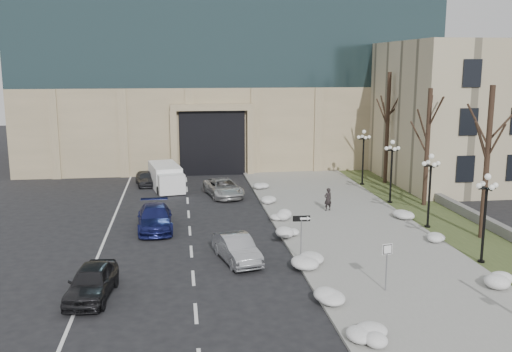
# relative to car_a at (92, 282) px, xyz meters

# --- Properties ---
(ground) EXTENTS (160.00, 160.00, 0.00)m
(ground) POSITION_rel_car_a_xyz_m (10.98, -4.23, -0.74)
(ground) COLOR black
(ground) RESTS_ON ground
(sidewalk) EXTENTS (9.00, 40.00, 0.12)m
(sidewalk) POSITION_rel_car_a_xyz_m (14.48, 9.77, -0.68)
(sidewalk) COLOR gray
(sidewalk) RESTS_ON ground
(curb) EXTENTS (0.30, 40.00, 0.14)m
(curb) POSITION_rel_car_a_xyz_m (9.98, 9.77, -0.67)
(curb) COLOR gray
(curb) RESTS_ON ground
(grass_strip) EXTENTS (4.00, 40.00, 0.10)m
(grass_strip) POSITION_rel_car_a_xyz_m (20.98, 9.77, -0.69)
(grass_strip) COLOR #3A4924
(grass_strip) RESTS_ON ground
(stone_wall) EXTENTS (0.50, 30.00, 0.70)m
(stone_wall) POSITION_rel_car_a_xyz_m (22.98, 11.77, -0.39)
(stone_wall) COLOR slate
(stone_wall) RESTS_ON ground
(classical_building) EXTENTS (22.00, 18.12, 12.00)m
(classical_building) POSITION_rel_car_a_xyz_m (32.98, 23.75, 5.26)
(classical_building) COLOR #BCAE8D
(classical_building) RESTS_ON ground
(car_a) EXTENTS (2.21, 4.52, 1.49)m
(car_a) POSITION_rel_car_a_xyz_m (0.00, 0.00, 0.00)
(car_a) COLOR black
(car_a) RESTS_ON ground
(car_b) EXTENTS (2.44, 4.48, 1.40)m
(car_b) POSITION_rel_car_a_xyz_m (6.80, 3.85, -0.04)
(car_b) COLOR #999BA0
(car_b) RESTS_ON ground
(car_c) EXTENTS (2.35, 5.26, 1.50)m
(car_c) POSITION_rel_car_a_xyz_m (2.35, 10.40, 0.01)
(car_c) COLOR navy
(car_c) RESTS_ON ground
(car_d) EXTENTS (3.22, 5.31, 1.38)m
(car_d) POSITION_rel_car_a_xyz_m (7.28, 18.84, -0.05)
(car_d) COLOR beige
(car_d) RESTS_ON ground
(car_e) EXTENTS (2.03, 3.80, 1.23)m
(car_e) POSITION_rel_car_a_xyz_m (1.03, 23.85, -0.13)
(car_e) COLOR #323338
(car_e) RESTS_ON ground
(pedestrian) EXTENTS (0.68, 0.55, 1.60)m
(pedestrian) POSITION_rel_car_a_xyz_m (14.11, 13.07, 0.18)
(pedestrian) COLOR black
(pedestrian) RESTS_ON sidewalk
(box_truck) EXTENTS (3.17, 6.37, 1.93)m
(box_truck) POSITION_rel_car_a_xyz_m (2.81, 22.34, 0.19)
(box_truck) COLOR white
(box_truck) RESTS_ON ground
(one_way_sign) EXTENTS (0.94, 0.25, 2.54)m
(one_way_sign) POSITION_rel_car_a_xyz_m (10.23, 3.17, 1.35)
(one_way_sign) COLOR slate
(one_way_sign) RESTS_ON ground
(keep_sign) EXTENTS (0.49, 0.14, 2.31)m
(keep_sign) POSITION_rel_car_a_xyz_m (13.03, -1.21, 0.96)
(keep_sign) COLOR slate
(keep_sign) RESTS_ON ground
(snow_clump_a) EXTENTS (1.10, 1.60, 0.36)m
(snow_clump_a) POSITION_rel_car_a_xyz_m (10.53, -5.86, -0.44)
(snow_clump_a) COLOR white
(snow_clump_a) RESTS_ON sidewalk
(snow_clump_b) EXTENTS (1.10, 1.60, 0.36)m
(snow_clump_b) POSITION_rel_car_a_xyz_m (10.24, -2.07, -0.44)
(snow_clump_b) COLOR white
(snow_clump_b) RESTS_ON sidewalk
(snow_clump_c) EXTENTS (1.10, 1.60, 0.36)m
(snow_clump_c) POSITION_rel_car_a_xyz_m (10.23, 2.34, -0.44)
(snow_clump_c) COLOR white
(snow_clump_c) RESTS_ON sidewalk
(snow_clump_d) EXTENTS (1.10, 1.60, 0.36)m
(snow_clump_d) POSITION_rel_car_a_xyz_m (10.29, 7.81, -0.44)
(snow_clump_d) COLOR white
(snow_clump_d) RESTS_ON sidewalk
(snow_clump_e) EXTENTS (1.10, 1.60, 0.36)m
(snow_clump_e) POSITION_rel_car_a_xyz_m (10.47, 11.17, -0.44)
(snow_clump_e) COLOR white
(snow_clump_e) RESTS_ON sidewalk
(snow_clump_f) EXTENTS (1.10, 1.60, 0.36)m
(snow_clump_f) POSITION_rel_car_a_xyz_m (10.32, 15.68, -0.44)
(snow_clump_f) COLOR white
(snow_clump_f) RESTS_ON sidewalk
(snow_clump_g) EXTENTS (1.10, 1.60, 0.36)m
(snow_clump_g) POSITION_rel_car_a_xyz_m (10.46, 20.84, -0.44)
(snow_clump_g) COLOR white
(snow_clump_g) RESTS_ON sidewalk
(snow_clump_h) EXTENTS (1.10, 1.60, 0.36)m
(snow_clump_h) POSITION_rel_car_a_xyz_m (18.45, -1.43, -0.44)
(snow_clump_h) COLOR white
(snow_clump_h) RESTS_ON sidewalk
(snow_clump_i) EXTENTS (1.10, 1.60, 0.36)m
(snow_clump_i) POSITION_rel_car_a_xyz_m (18.28, 5.07, -0.44)
(snow_clump_i) COLOR white
(snow_clump_i) RESTS_ON sidewalk
(snow_clump_j) EXTENTS (1.10, 1.60, 0.36)m
(snow_clump_j) POSITION_rel_car_a_xyz_m (18.40, 10.33, -0.44)
(snow_clump_j) COLOR white
(snow_clump_j) RESTS_ON sidewalk
(lamppost_a) EXTENTS (1.18, 1.18, 4.76)m
(lamppost_a) POSITION_rel_car_a_xyz_m (19.28, 1.77, 2.33)
(lamppost_a) COLOR black
(lamppost_a) RESTS_ON ground
(lamppost_b) EXTENTS (1.18, 1.18, 4.76)m
(lamppost_b) POSITION_rel_car_a_xyz_m (19.28, 8.27, 2.33)
(lamppost_b) COLOR black
(lamppost_b) RESTS_ON ground
(lamppost_c) EXTENTS (1.18, 1.18, 4.76)m
(lamppost_c) POSITION_rel_car_a_xyz_m (19.28, 14.77, 2.33)
(lamppost_c) COLOR black
(lamppost_c) RESTS_ON ground
(lamppost_d) EXTENTS (1.18, 1.18, 4.76)m
(lamppost_d) POSITION_rel_car_a_xyz_m (19.28, 21.27, 2.33)
(lamppost_d) COLOR black
(lamppost_d) RESTS_ON ground
(tree_near) EXTENTS (3.20, 3.20, 9.00)m
(tree_near) POSITION_rel_car_a_xyz_m (21.48, 5.77, 5.09)
(tree_near) COLOR black
(tree_near) RESTS_ON ground
(tree_mid) EXTENTS (3.20, 3.20, 8.50)m
(tree_mid) POSITION_rel_car_a_xyz_m (21.48, 13.77, 4.76)
(tree_mid) COLOR black
(tree_mid) RESTS_ON ground
(tree_far) EXTENTS (3.20, 3.20, 9.50)m
(tree_far) POSITION_rel_car_a_xyz_m (21.48, 21.77, 5.41)
(tree_far) COLOR black
(tree_far) RESTS_ON ground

